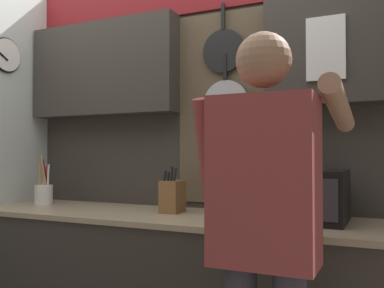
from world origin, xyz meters
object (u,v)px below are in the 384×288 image
object	(u,v)px
utensil_crock	(44,193)
person	(265,217)
microwave	(296,195)
knife_block	(172,196)

from	to	relation	value
utensil_crock	person	bearing A→B (deg)	-21.65
microwave	knife_block	distance (m)	0.72
utensil_crock	microwave	bearing A→B (deg)	-0.06
utensil_crock	person	world-z (taller)	person
knife_block	person	size ratio (longest dim) A/B	0.16
microwave	person	world-z (taller)	person
knife_block	utensil_crock	size ratio (longest dim) A/B	0.80
knife_block	person	distance (m)	1.03
microwave	person	xyz separation A→B (m)	(0.03, -0.70, -0.02)
knife_block	utensil_crock	distance (m)	1.00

